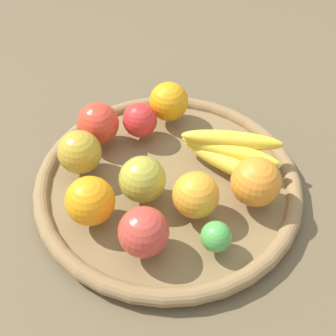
{
  "coord_description": "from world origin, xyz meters",
  "views": [
    {
      "loc": [
        0.08,
        0.5,
        0.59
      ],
      "look_at": [
        0.0,
        0.0,
        0.06
      ],
      "focal_mm": 45.8,
      "sensor_mm": 36.0,
      "label": 1
    }
  ],
  "objects_px": {
    "banana_bunch": "(229,151)",
    "orange_1": "(256,182)",
    "apple_3": "(98,123)",
    "apple_1": "(144,232)",
    "orange_3": "(169,102)",
    "orange_2": "(196,195)",
    "apple_0": "(140,120)",
    "orange_0": "(90,201)",
    "apple_4": "(142,179)",
    "apple_2": "(80,152)",
    "lime_0": "(216,237)"
  },
  "relations": [
    {
      "from": "banana_bunch",
      "to": "orange_1",
      "type": "bearing_deg",
      "value": 103.1
    },
    {
      "from": "apple_3",
      "to": "apple_1",
      "type": "xyz_separation_m",
      "value": [
        -0.05,
        0.25,
        -0.0
      ]
    },
    {
      "from": "apple_3",
      "to": "apple_1",
      "type": "distance_m",
      "value": 0.26
    },
    {
      "from": "banana_bunch",
      "to": "orange_3",
      "type": "distance_m",
      "value": 0.17
    },
    {
      "from": "banana_bunch",
      "to": "orange_2",
      "type": "distance_m",
      "value": 0.12
    },
    {
      "from": "apple_3",
      "to": "orange_2",
      "type": "bearing_deg",
      "value": 126.1
    },
    {
      "from": "apple_1",
      "to": "apple_0",
      "type": "relative_size",
      "value": 1.16
    },
    {
      "from": "orange_0",
      "to": "apple_1",
      "type": "distance_m",
      "value": 0.1
    },
    {
      "from": "apple_4",
      "to": "orange_1",
      "type": "distance_m",
      "value": 0.18
    },
    {
      "from": "apple_1",
      "to": "orange_2",
      "type": "bearing_deg",
      "value": -147.79
    },
    {
      "from": "apple_3",
      "to": "apple_4",
      "type": "bearing_deg",
      "value": 112.95
    },
    {
      "from": "orange_2",
      "to": "apple_2",
      "type": "height_order",
      "value": "apple_2"
    },
    {
      "from": "orange_0",
      "to": "apple_3",
      "type": "bearing_deg",
      "value": -96.82
    },
    {
      "from": "apple_2",
      "to": "apple_1",
      "type": "distance_m",
      "value": 0.2
    },
    {
      "from": "apple_3",
      "to": "apple_0",
      "type": "distance_m",
      "value": 0.08
    },
    {
      "from": "apple_4",
      "to": "orange_1",
      "type": "relative_size",
      "value": 0.95
    },
    {
      "from": "apple_3",
      "to": "lime_0",
      "type": "xyz_separation_m",
      "value": [
        -0.16,
        0.27,
        -0.02
      ]
    },
    {
      "from": "orange_2",
      "to": "orange_3",
      "type": "xyz_separation_m",
      "value": [
        0.0,
        -0.24,
        0.0
      ]
    },
    {
      "from": "apple_2",
      "to": "orange_0",
      "type": "height_order",
      "value": "orange_0"
    },
    {
      "from": "lime_0",
      "to": "orange_3",
      "type": "relative_size",
      "value": 0.62
    },
    {
      "from": "orange_1",
      "to": "apple_0",
      "type": "distance_m",
      "value": 0.25
    },
    {
      "from": "apple_4",
      "to": "orange_0",
      "type": "relative_size",
      "value": 0.99
    },
    {
      "from": "apple_4",
      "to": "apple_0",
      "type": "height_order",
      "value": "apple_4"
    },
    {
      "from": "orange_2",
      "to": "orange_3",
      "type": "relative_size",
      "value": 0.98
    },
    {
      "from": "apple_1",
      "to": "apple_0",
      "type": "height_order",
      "value": "apple_1"
    },
    {
      "from": "apple_4",
      "to": "apple_0",
      "type": "distance_m",
      "value": 0.15
    },
    {
      "from": "apple_1",
      "to": "apple_0",
      "type": "distance_m",
      "value": 0.26
    },
    {
      "from": "orange_0",
      "to": "orange_3",
      "type": "xyz_separation_m",
      "value": [
        -0.16,
        -0.22,
        -0.0
      ]
    },
    {
      "from": "orange_2",
      "to": "apple_3",
      "type": "distance_m",
      "value": 0.24
    },
    {
      "from": "apple_0",
      "to": "apple_3",
      "type": "bearing_deg",
      "value": 2.99
    },
    {
      "from": "orange_3",
      "to": "orange_2",
      "type": "bearing_deg",
      "value": 90.82
    },
    {
      "from": "apple_3",
      "to": "banana_bunch",
      "type": "bearing_deg",
      "value": 155.57
    },
    {
      "from": "apple_1",
      "to": "banana_bunch",
      "type": "bearing_deg",
      "value": -138.36
    },
    {
      "from": "orange_0",
      "to": "orange_3",
      "type": "bearing_deg",
      "value": -125.55
    },
    {
      "from": "orange_2",
      "to": "orange_0",
      "type": "height_order",
      "value": "orange_0"
    },
    {
      "from": "apple_4",
      "to": "orange_0",
      "type": "height_order",
      "value": "orange_0"
    },
    {
      "from": "banana_bunch",
      "to": "lime_0",
      "type": "relative_size",
      "value": 3.82
    },
    {
      "from": "apple_4",
      "to": "apple_0",
      "type": "relative_size",
      "value": 1.18
    },
    {
      "from": "apple_4",
      "to": "apple_2",
      "type": "relative_size",
      "value": 1.01
    },
    {
      "from": "apple_3",
      "to": "orange_3",
      "type": "bearing_deg",
      "value": -162.74
    },
    {
      "from": "apple_4",
      "to": "apple_0",
      "type": "xyz_separation_m",
      "value": [
        -0.01,
        -0.15,
        -0.01
      ]
    },
    {
      "from": "orange_1",
      "to": "apple_0",
      "type": "bearing_deg",
      "value": -49.2
    },
    {
      "from": "apple_4",
      "to": "apple_3",
      "type": "xyz_separation_m",
      "value": [
        0.06,
        -0.15,
        0.0
      ]
    },
    {
      "from": "orange_3",
      "to": "apple_1",
      "type": "relative_size",
      "value": 1.0
    },
    {
      "from": "orange_1",
      "to": "apple_0",
      "type": "relative_size",
      "value": 1.24
    },
    {
      "from": "orange_1",
      "to": "banana_bunch",
      "type": "bearing_deg",
      "value": -76.9
    },
    {
      "from": "banana_bunch",
      "to": "apple_2",
      "type": "relative_size",
      "value": 2.36
    },
    {
      "from": "orange_2",
      "to": "orange_1",
      "type": "distance_m",
      "value": 0.1
    },
    {
      "from": "apple_3",
      "to": "lime_0",
      "type": "height_order",
      "value": "apple_3"
    },
    {
      "from": "apple_4",
      "to": "apple_1",
      "type": "relative_size",
      "value": 1.01
    }
  ]
}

